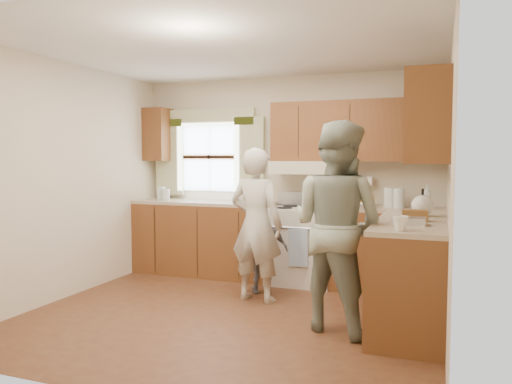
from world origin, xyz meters
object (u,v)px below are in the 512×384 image
at_px(woman_right, 337,226).
at_px(child, 263,250).
at_px(stove, 302,244).
at_px(woman_left, 256,225).

distance_m(woman_right, child, 1.38).
relative_size(stove, woman_right, 0.59).
xyz_separation_m(stove, woman_left, (-0.25, -0.89, 0.33)).
bearing_deg(woman_left, woman_right, 157.02).
height_order(woman_right, child, woman_right).
bearing_deg(stove, child, -116.09).
relative_size(woman_left, child, 1.68).
bearing_deg(woman_left, stove, -98.62).
height_order(stove, woman_left, woman_left).
bearing_deg(woman_left, child, -76.41).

